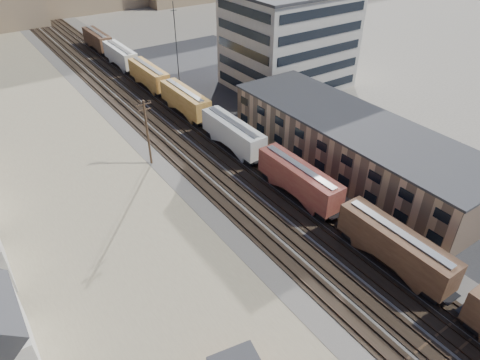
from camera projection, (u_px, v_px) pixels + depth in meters
ground at (436, 336)px, 38.64m from camera, size 300.00×300.00×0.00m
ballast_bed at (177, 128)px, 72.71m from camera, size 18.00×200.00×0.06m
dirt_yard at (78, 196)px, 56.48m from camera, size 24.00×180.00×0.03m
asphalt_lot at (334, 127)px, 72.85m from camera, size 26.00×120.00×0.04m
rail_tracks at (175, 128)px, 72.40m from camera, size 11.40×200.00×0.24m
freight_train at (207, 115)px, 70.40m from camera, size 3.00×119.74×4.46m
warehouse at (352, 144)px, 60.69m from camera, size 12.40×40.40×7.25m
office_tower at (288, 39)px, 84.09m from camera, size 22.60×18.60×18.45m
utility_pole_north at (147, 131)px, 60.30m from camera, size 2.20×0.32×10.00m
radio_mast at (177, 53)px, 77.26m from camera, size 1.20×0.16×18.00m
parked_car_blue at (276, 80)px, 89.13m from camera, size 4.23×6.21×1.58m
parked_car_far at (290, 77)px, 90.68m from camera, size 2.41×4.91×1.61m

